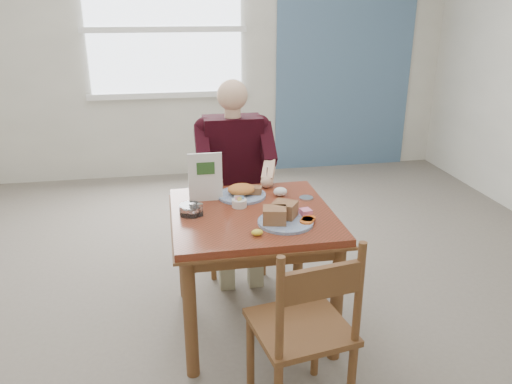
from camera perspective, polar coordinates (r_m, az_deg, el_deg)
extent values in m
plane|color=#665D53|center=(3.19, -0.41, -14.73)|extent=(6.00, 6.00, 0.00)
plane|color=silver|center=(5.60, -6.01, 16.00)|extent=(5.50, 0.00, 5.50)
cube|color=slate|center=(5.93, 10.25, 16.05)|extent=(1.60, 0.02, 2.80)
ellipsoid|color=yellow|center=(2.54, 0.14, -4.65)|extent=(0.07, 0.05, 0.03)
ellipsoid|color=white|center=(3.05, 2.79, 0.04)|extent=(0.10, 0.09, 0.05)
cylinder|color=silver|center=(3.02, 5.76, -0.69)|extent=(0.10, 0.10, 0.01)
cube|color=white|center=(5.54, -10.40, 17.81)|extent=(1.60, 0.02, 1.30)
cube|color=white|center=(5.60, -9.94, 10.85)|extent=(1.72, 0.04, 0.06)
cube|color=white|center=(5.53, -10.40, 17.81)|extent=(1.72, 0.04, 0.06)
cube|color=maroon|center=(2.83, -0.44, -2.62)|extent=(0.90, 0.90, 0.04)
cube|color=brown|center=(2.84, -0.44, -3.13)|extent=(0.92, 0.92, 0.01)
cylinder|color=brown|center=(2.64, -7.52, -14.06)|extent=(0.07, 0.07, 0.71)
cylinder|color=brown|center=(2.77, 9.19, -12.33)|extent=(0.07, 0.07, 0.71)
cylinder|color=brown|center=(3.31, -8.31, -6.40)|extent=(0.07, 0.07, 0.71)
cylinder|color=brown|center=(3.42, 4.91, -5.37)|extent=(0.07, 0.07, 0.71)
cube|color=brown|center=(2.52, 1.11, -7.55)|extent=(0.80, 0.03, 0.08)
cube|color=brown|center=(3.22, -1.65, -1.05)|extent=(0.80, 0.03, 0.08)
cube|color=brown|center=(2.83, -8.27, -4.47)|extent=(0.03, 0.80, 0.08)
cube|color=brown|center=(2.95, 7.06, -3.31)|extent=(0.03, 0.80, 0.08)
cylinder|color=brown|center=(3.54, -4.92, -6.73)|extent=(0.04, 0.04, 0.45)
cylinder|color=brown|center=(3.59, 0.84, -6.27)|extent=(0.04, 0.04, 0.45)
cylinder|color=brown|center=(3.86, -5.47, -4.29)|extent=(0.04, 0.04, 0.45)
cylinder|color=brown|center=(3.90, -0.19, -3.91)|extent=(0.04, 0.04, 0.45)
cube|color=brown|center=(3.62, -2.49, -1.84)|extent=(0.42, 0.42, 0.03)
cylinder|color=brown|center=(3.69, -5.72, 2.41)|extent=(0.04, 0.04, 0.50)
cylinder|color=brown|center=(3.73, -0.20, 2.74)|extent=(0.04, 0.04, 0.50)
cube|color=brown|center=(3.68, -2.97, 4.06)|extent=(0.38, 0.03, 0.14)
cylinder|color=brown|center=(2.60, -0.64, -18.03)|extent=(0.05, 0.05, 0.45)
cylinder|color=brown|center=(2.72, 6.84, -16.29)|extent=(0.05, 0.05, 0.45)
cube|color=brown|center=(2.38, 5.07, -15.09)|extent=(0.48, 0.48, 0.03)
cylinder|color=brown|center=(2.05, 2.74, -13.59)|extent=(0.04, 0.04, 0.50)
cylinder|color=brown|center=(2.19, 11.64, -11.52)|extent=(0.04, 0.04, 0.50)
cube|color=brown|center=(2.06, 7.49, -10.23)|extent=(0.38, 0.09, 0.14)
cube|color=gray|center=(3.47, -3.87, -1.55)|extent=(0.13, 0.38, 0.12)
cube|color=gray|center=(3.50, -0.61, -1.33)|extent=(0.13, 0.38, 0.12)
cube|color=gray|center=(3.44, -3.39, -7.31)|extent=(0.10, 0.10, 0.48)
cube|color=gray|center=(3.46, -0.08, -7.05)|extent=(0.10, 0.10, 0.48)
cube|color=black|center=(3.52, -2.66, 3.99)|extent=(0.40, 0.22, 0.58)
sphere|color=black|center=(3.45, -5.87, 7.32)|extent=(0.15, 0.15, 0.15)
sphere|color=black|center=(3.49, 0.40, 7.61)|extent=(0.15, 0.15, 0.15)
cylinder|color=#E0B18E|center=(3.43, -2.70, 8.87)|extent=(0.11, 0.11, 0.08)
sphere|color=#E0B18E|center=(3.40, -2.73, 11.01)|extent=(0.21, 0.21, 0.21)
cube|color=black|center=(3.36, -6.15, 5.18)|extent=(0.09, 0.29, 0.27)
cube|color=black|center=(3.41, 1.25, 5.57)|extent=(0.09, 0.29, 0.27)
sphere|color=black|center=(3.28, -5.92, 2.97)|extent=(0.09, 0.09, 0.09)
sphere|color=black|center=(3.33, 1.64, 3.40)|extent=(0.09, 0.09, 0.09)
cube|color=#E0B18E|center=(3.20, -5.23, 1.92)|extent=(0.14, 0.23, 0.14)
cube|color=#E0B18E|center=(3.26, 1.44, 2.32)|extent=(0.14, 0.23, 0.14)
sphere|color=#E0B18E|center=(3.13, -4.51, 0.83)|extent=(0.08, 0.08, 0.08)
sphere|color=#E0B18E|center=(3.18, 1.24, 1.18)|extent=(0.08, 0.08, 0.08)
cylinder|color=silver|center=(3.16, 1.24, 2.04)|extent=(0.01, 0.05, 0.12)
cylinder|color=white|center=(2.68, 3.39, -3.45)|extent=(0.38, 0.38, 0.02)
cube|color=tan|center=(2.63, 2.14, -2.67)|extent=(0.14, 0.13, 0.08)
cube|color=tan|center=(2.71, 3.31, -1.99)|extent=(0.16, 0.16, 0.08)
cylinder|color=orange|center=(2.66, 5.77, -3.35)|extent=(0.10, 0.10, 0.01)
cylinder|color=orange|center=(2.69, 5.93, -3.15)|extent=(0.09, 0.09, 0.01)
cylinder|color=orange|center=(2.71, 6.08, -2.95)|extent=(0.07, 0.07, 0.01)
cube|color=pink|center=(2.75, 5.70, -2.28)|extent=(0.07, 0.07, 0.03)
cylinder|color=white|center=(3.04, -1.66, -0.38)|extent=(0.37, 0.37, 0.02)
ellipsoid|color=orange|center=(3.03, -1.67, 0.32)|extent=(0.21, 0.19, 0.06)
cube|color=tan|center=(3.04, -0.38, 0.24)|extent=(0.12, 0.09, 0.04)
cylinder|color=white|center=(2.89, -1.91, -1.28)|extent=(0.09, 0.09, 0.04)
cube|color=pink|center=(2.87, -2.10, -0.71)|extent=(0.03, 0.02, 0.02)
cube|color=#6699D8|center=(2.88, -1.68, -0.62)|extent=(0.03, 0.02, 0.02)
cube|color=#EAD159|center=(2.86, -1.89, -0.80)|extent=(0.03, 0.03, 0.02)
cube|color=white|center=(2.88, -2.22, -0.62)|extent=(0.03, 0.01, 0.02)
cylinder|color=white|center=(2.78, -7.26, -2.14)|extent=(0.04, 0.04, 0.06)
cylinder|color=silver|center=(2.77, -7.29, -1.43)|extent=(0.04, 0.04, 0.01)
cylinder|color=white|center=(2.77, -6.38, -2.18)|extent=(0.04, 0.04, 0.06)
cylinder|color=silver|center=(2.76, -6.41, -1.47)|extent=(0.04, 0.04, 0.01)
cylinder|color=white|center=(2.80, -7.46, -2.03)|extent=(0.16, 0.16, 0.06)
cylinder|color=white|center=(2.79, -7.78, -1.74)|extent=(0.04, 0.04, 0.02)
cylinder|color=white|center=(2.81, -7.21, -1.53)|extent=(0.04, 0.04, 0.02)
cylinder|color=white|center=(2.77, -7.33, -1.82)|extent=(0.04, 0.04, 0.02)
cube|color=white|center=(2.95, -5.81, 1.69)|extent=(0.20, 0.02, 0.29)
cube|color=#2D5926|center=(2.92, -5.77, 2.70)|extent=(0.10, 0.00, 0.07)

